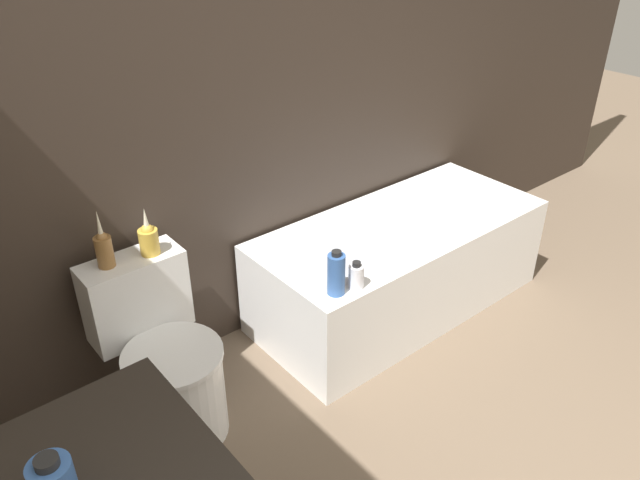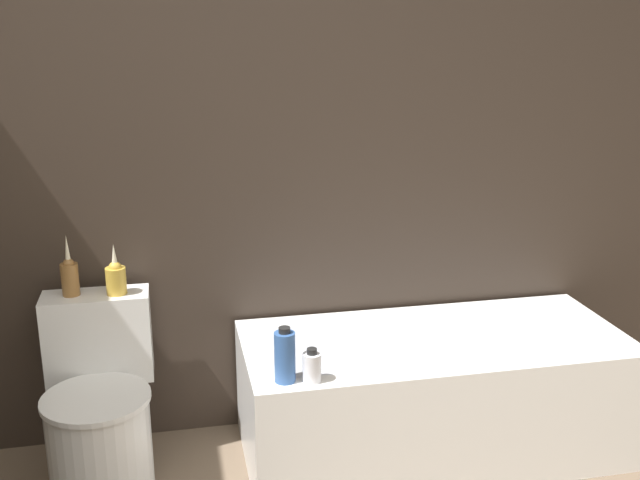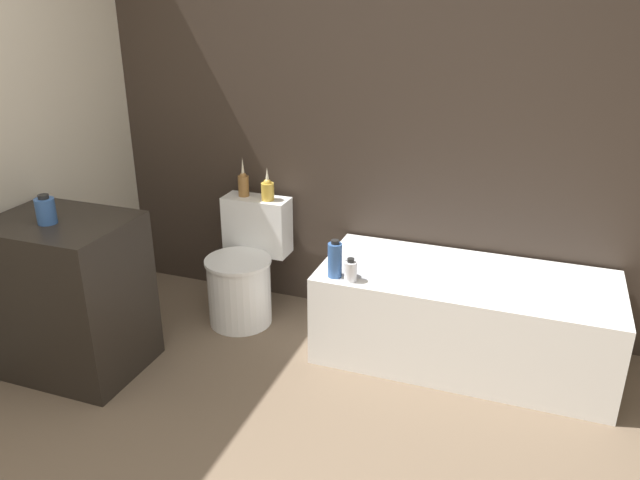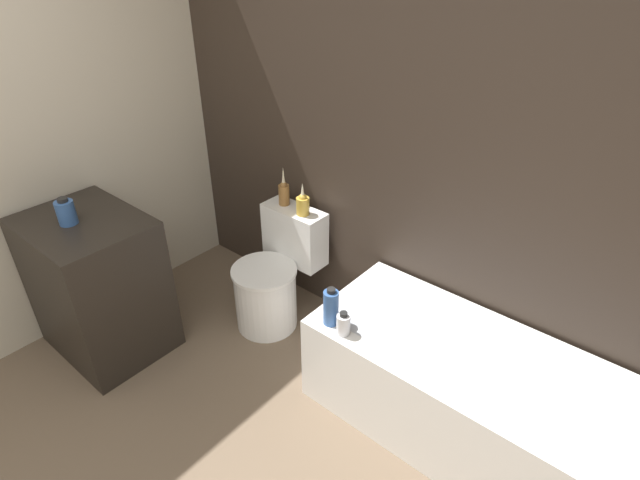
{
  "view_description": "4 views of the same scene",
  "coord_description": "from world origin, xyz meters",
  "views": [
    {
      "loc": [
        -1.32,
        -0.11,
        2.01
      ],
      "look_at": [
        0.06,
        1.56,
        0.73
      ],
      "focal_mm": 35.0,
      "sensor_mm": 36.0,
      "label": 1
    },
    {
      "loc": [
        -0.29,
        -0.88,
        1.73
      ],
      "look_at": [
        0.23,
        1.62,
        0.97
      ],
      "focal_mm": 42.0,
      "sensor_mm": 36.0,
      "label": 2
    },
    {
      "loc": [
        1.01,
        -1.29,
        1.92
      ],
      "look_at": [
        0.01,
        1.45,
        0.71
      ],
      "focal_mm": 35.0,
      "sensor_mm": 36.0,
      "label": 3
    },
    {
      "loc": [
        1.23,
        0.03,
        2.11
      ],
      "look_at": [
        0.0,
        1.49,
        0.94
      ],
      "focal_mm": 28.0,
      "sensor_mm": 36.0,
      "label": 4
    }
  ],
  "objects": [
    {
      "name": "bathtub",
      "position": [
        0.73,
        1.73,
        0.26
      ],
      "size": [
        1.54,
        0.68,
        0.5
      ],
      "color": "white",
      "rests_on": "ground"
    },
    {
      "name": "shampoo_bottle_short",
      "position": [
        0.17,
        1.46,
        0.56
      ],
      "size": [
        0.07,
        0.07,
        0.13
      ],
      "color": "silver",
      "rests_on": "bathtub"
    },
    {
      "name": "toilet",
      "position": [
        -0.59,
        1.76,
        0.3
      ],
      "size": [
        0.41,
        0.56,
        0.71
      ],
      "color": "white",
      "rests_on": "ground"
    },
    {
      "name": "wall_back_tiled",
      "position": [
        0.0,
        2.12,
        1.3
      ],
      "size": [
        6.4,
        0.06,
        2.6
      ],
      "color": "#332821",
      "rests_on": "ground_plane"
    },
    {
      "name": "vase_gold",
      "position": [
        -0.67,
        1.96,
        0.79
      ],
      "size": [
        0.07,
        0.07,
        0.24
      ],
      "color": "olive",
      "rests_on": "toilet"
    },
    {
      "name": "shampoo_bottle_tall",
      "position": [
        0.08,
        1.48,
        0.6
      ],
      "size": [
        0.07,
        0.07,
        0.2
      ],
      "color": "#335999",
      "rests_on": "bathtub"
    },
    {
      "name": "vase_silver",
      "position": [
        -0.5,
        1.94,
        0.78
      ],
      "size": [
        0.08,
        0.08,
        0.2
      ],
      "color": "gold",
      "rests_on": "toilet"
    }
  ]
}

